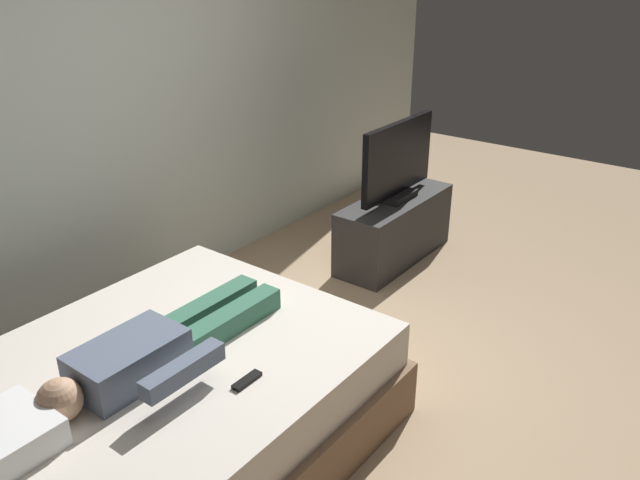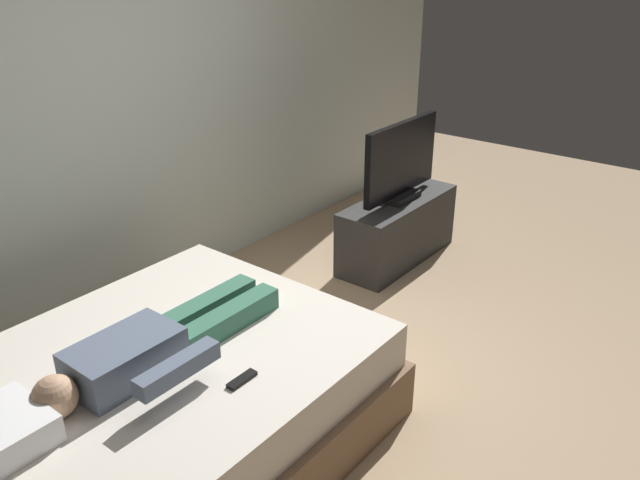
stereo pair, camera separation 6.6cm
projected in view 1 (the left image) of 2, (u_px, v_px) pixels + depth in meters
The scene contains 7 objects.
ground_plane at pixel (361, 389), 3.58m from camera, with size 10.00×10.00×0.00m, color tan.
back_wall at pixel (170, 84), 4.29m from camera, with size 6.40×0.10×2.80m, color silver.
bed at pixel (155, 415), 2.98m from camera, with size 2.10×1.59×0.54m.
person at pixel (155, 350), 2.84m from camera, with size 1.26×0.46×0.18m.
remote at pixel (247, 380), 2.75m from camera, with size 0.15×0.04×0.02m, color black.
tv_stand at pixel (394, 229), 4.96m from camera, with size 1.10×0.40×0.50m, color #2D2D2D.
tv at pixel (398, 162), 4.73m from camera, with size 0.88×0.20×0.59m.
Camera 1 is at (-2.45, -1.57, 2.25)m, focal length 36.13 mm.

